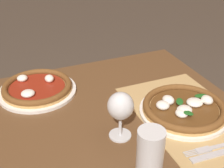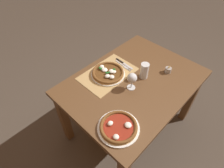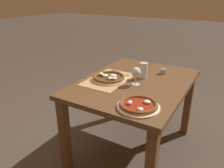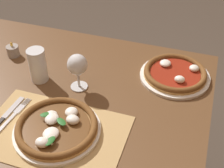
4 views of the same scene
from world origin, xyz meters
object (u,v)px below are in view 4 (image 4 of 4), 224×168
Objects in this scene: fork at (14,115)px; votive_candle at (13,51)px; pizza_near at (57,127)px; knife at (6,116)px; pizza_far at (175,74)px; pint_glass at (38,66)px; wine_glass at (77,66)px.

fork is 2.79× the size of votive_candle.
knife is at bearing 178.13° from pizza_near.
votive_candle is at bearing -174.48° from pizza_far.
pizza_far is 0.70m from knife.
pint_glass is at bearing 86.91° from knife.
votive_candle reaches higher than pizza_far.
votive_candle is (-0.40, 0.36, 0.00)m from pizza_near.
pizza_far is 2.03× the size of pint_glass.
pizza_near is 0.54m from votive_candle.
pizza_far is at bearing 52.38° from pizza_near.
pizza_far is at bearing 38.06° from knife.
pizza_near is at bearing -127.62° from pizza_far.
pizza_far is at bearing 5.52° from votive_candle.
pizza_near reaches higher than pizza_far.
pint_glass is at bearing -30.86° from votive_candle.
wine_glass reaches higher than pizza_far.
pizza_near is 1.96× the size of wine_glass.
wine_glass reaches higher than pint_glass.
wine_glass is at bearing 1.72° from pint_glass.
pint_glass is (-0.20, 0.24, 0.05)m from pizza_near.
knife is at bearing -62.06° from votive_candle.
votive_candle reaches higher than pizza_near.
wine_glass reaches higher than pizza_near.
fork is at bearing -124.97° from wine_glass.
pizza_near is 1.41× the size of knife.
pizza_near is 0.55m from pizza_far.
wine_glass is 0.77× the size of fork.
votive_candle is at bearing 117.94° from knife.
knife is at bearing -141.94° from pizza_far.
votive_candle reaches higher than fork.
fork is (-0.19, 0.02, -0.02)m from pizza_near.
pizza_far is 0.57m from pint_glass.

